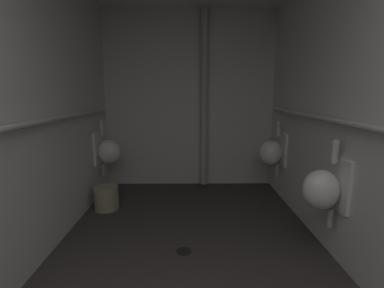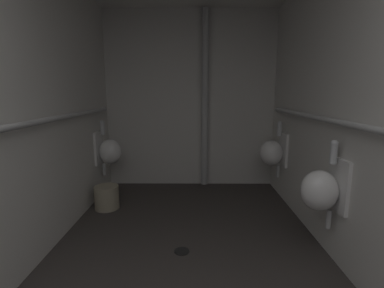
% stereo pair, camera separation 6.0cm
% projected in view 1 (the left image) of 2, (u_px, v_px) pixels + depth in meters
% --- Properties ---
extents(floor, '(2.63, 4.23, 0.08)m').
position_uv_depth(floor, '(190.00, 265.00, 2.40)').
color(floor, '#383330').
rests_on(floor, ground).
extents(wall_left, '(0.06, 4.23, 2.59)m').
position_uv_depth(wall_left, '(22.00, 109.00, 2.14)').
color(wall_left, silver).
rests_on(wall_left, ground).
extents(wall_right, '(0.06, 4.23, 2.59)m').
position_uv_depth(wall_right, '(355.00, 109.00, 2.17)').
color(wall_right, silver).
rests_on(wall_right, ground).
extents(wall_back, '(2.63, 0.06, 2.59)m').
position_uv_depth(wall_back, '(189.00, 100.00, 4.20)').
color(wall_back, silver).
rests_on(wall_back, ground).
extents(urinal_left_mid, '(0.32, 0.30, 0.76)m').
position_uv_depth(urinal_left_mid, '(108.00, 151.00, 3.79)').
color(urinal_left_mid, white).
extents(urinal_right_mid, '(0.32, 0.30, 0.76)m').
position_uv_depth(urinal_right_mid, '(323.00, 189.00, 2.32)').
color(urinal_right_mid, white).
extents(urinal_right_far, '(0.32, 0.30, 0.76)m').
position_uv_depth(urinal_right_far, '(272.00, 152.00, 3.74)').
color(urinal_right_far, white).
extents(supply_pipe_left, '(0.06, 3.55, 0.06)m').
position_uv_depth(supply_pipe_left, '(36.00, 123.00, 2.17)').
color(supply_pipe_left, '#B2B2B2').
extents(supply_pipe_right, '(0.06, 3.42, 0.06)m').
position_uv_depth(supply_pipe_right, '(343.00, 123.00, 2.18)').
color(supply_pipe_right, '#B2B2B2').
extents(standpipe_back_wall, '(0.10, 0.10, 2.54)m').
position_uv_depth(standpipe_back_wall, '(204.00, 101.00, 4.10)').
color(standpipe_back_wall, '#B2B2B2').
rests_on(standpipe_back_wall, ground).
extents(floor_drain, '(0.14, 0.14, 0.01)m').
position_uv_depth(floor_drain, '(184.00, 251.00, 2.54)').
color(floor_drain, black).
rests_on(floor_drain, ground).
extents(waste_bin, '(0.30, 0.30, 0.28)m').
position_uv_depth(waste_bin, '(106.00, 198.00, 3.44)').
color(waste_bin, '#9E937A').
rests_on(waste_bin, ground).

